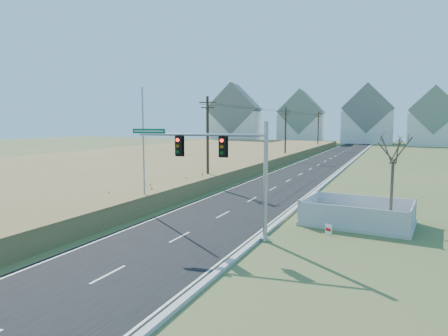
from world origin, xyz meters
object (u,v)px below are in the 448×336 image
(traffic_signal_mast, at_px, (233,166))
(bare_tree, at_px, (394,147))
(open_sign, at_px, (328,230))
(flagpole, at_px, (144,163))
(fence_enclosure, at_px, (357,220))

(traffic_signal_mast, xyz_separation_m, bare_tree, (8.00, 6.45, 0.86))
(traffic_signal_mast, distance_m, open_sign, 6.70)
(flagpole, relative_size, bare_tree, 1.46)
(open_sign, bearing_deg, bare_tree, 83.40)
(traffic_signal_mast, bearing_deg, flagpole, 149.90)
(bare_tree, bearing_deg, fence_enclosure, -167.65)
(traffic_signal_mast, xyz_separation_m, fence_enclosure, (6.08, 6.03, -3.75))
(open_sign, bearing_deg, traffic_signal_mast, -114.69)
(traffic_signal_mast, bearing_deg, bare_tree, 31.88)
(flagpole, bearing_deg, open_sign, -3.05)
(traffic_signal_mast, bearing_deg, open_sign, 23.46)
(traffic_signal_mast, distance_m, fence_enclosure, 9.35)
(fence_enclosure, distance_m, flagpole, 14.91)
(traffic_signal_mast, relative_size, open_sign, 14.05)
(fence_enclosure, relative_size, open_sign, 12.19)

